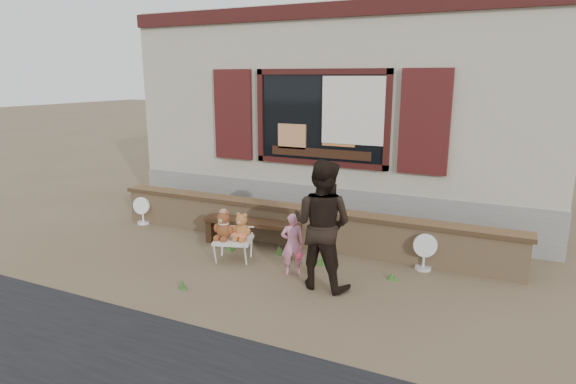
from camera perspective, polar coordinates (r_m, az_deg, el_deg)
The scene contains 12 objects.
ground at distance 7.34m, azimuth -2.03°, elevation -8.61°, with size 80.00×80.00×0.00m, color brown.
shopfront at distance 11.01m, azimuth 8.81°, elevation 9.39°, with size 8.04×5.13×4.00m.
brick_wall at distance 8.07m, azimuth 1.22°, elevation -3.95°, with size 7.10×0.36×0.67m.
bench at distance 8.07m, azimuth -4.31°, elevation -4.18°, with size 1.72×0.51×0.43m.
folding_chair at distance 7.46m, azimuth -6.50°, elevation -5.78°, with size 0.68×0.64×0.34m.
teddy_bear_left at distance 7.42m, azimuth -7.61°, elevation -3.82°, with size 0.33×0.29×0.46m, color brown, non-canonical shape.
teddy_bear_right at distance 7.35m, azimuth -5.49°, elevation -4.02°, with size 0.31×0.27×0.43m, color #9B5C2B, non-canonical shape.
child at distance 6.85m, azimuth 0.54°, elevation -6.20°, with size 0.33×0.22×0.91m, color pink.
adult at distance 6.36m, azimuth 4.06°, elevation -3.86°, with size 0.85×0.66×1.74m, color black.
fan_left at distance 9.64m, azimuth -16.85°, elevation -2.09°, with size 0.34×0.22×0.53m.
fan_right at distance 7.34m, azimuth 15.84°, elevation -6.79°, with size 0.36×0.24×0.56m.
grass_tufts at distance 7.37m, azimuth -0.26°, elevation -8.02°, with size 2.84×1.83×0.15m.
Camera 1 is at (3.14, -6.03, 2.77)m, focal length 30.00 mm.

